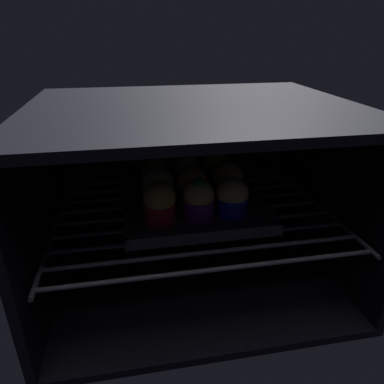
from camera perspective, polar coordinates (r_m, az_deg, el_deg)
oven_cavity at (r=74.47cm, az=-0.34°, el=0.45°), size 59.00×47.00×37.00cm
oven_rack at (r=72.23cm, az=0.27°, el=-3.37°), size 54.80×42.00×0.80cm
baking_tray at (r=73.34cm, az=-0.00°, el=-1.94°), size 27.91×27.91×2.20cm
muffin_row0_col0 at (r=64.54cm, az=-5.29°, el=-1.71°), size 6.04×6.04×7.84cm
muffin_row0_col1 at (r=65.47cm, az=0.95°, el=-1.23°), size 5.86×5.86×8.41cm
muffin_row0_col2 at (r=67.28cm, az=6.54°, el=-0.90°), size 6.06×6.06×7.48cm
muffin_row1_col0 at (r=70.35cm, az=-5.44°, el=0.79°), size 6.41×6.41×8.12cm
muffin_row1_col1 at (r=71.20cm, az=-0.26°, el=0.95°), size 6.33×6.33×7.75cm
muffin_row1_col2 at (r=72.77cm, az=5.67°, el=1.66°), size 6.35×6.35×8.17cm
muffin_row2_col0 at (r=76.95cm, az=-5.89°, el=2.65°), size 5.92×5.92×7.66cm
muffin_row2_col1 at (r=77.83cm, az=-1.01°, el=3.13°), size 5.98×5.98×8.19cm
muffin_row2_col2 at (r=79.13cm, az=3.81°, el=3.60°), size 6.27×6.27×8.09cm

